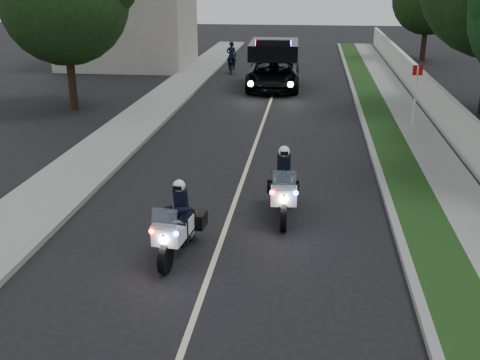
{
  "coord_description": "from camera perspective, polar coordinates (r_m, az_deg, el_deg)",
  "views": [
    {
      "loc": [
        1.94,
        -11.44,
        5.87
      ],
      "look_at": [
        0.26,
        2.11,
        1.0
      ],
      "focal_mm": 43.67,
      "sensor_mm": 36.0,
      "label": 1
    }
  ],
  "objects": [
    {
      "name": "police_moto_right",
      "position": [
        14.99,
        4.19,
        -3.48
      ],
      "size": [
        0.88,
        2.18,
        1.82
      ],
      "primitive_type": null,
      "rotation": [
        0.0,
        0.0,
        0.06
      ],
      "color": "white",
      "rests_on": "ground"
    },
    {
      "name": "police_suv",
      "position": [
        31.76,
        3.26,
        8.95
      ],
      "size": [
        2.89,
        5.93,
        2.85
      ],
      "primitive_type": "imported",
      "rotation": [
        0.0,
        0.0,
        0.03
      ],
      "color": "black",
      "rests_on": "ground"
    },
    {
      "name": "ground",
      "position": [
        13.0,
        -2.32,
        -7.23
      ],
      "size": [
        120.0,
        120.0,
        0.0
      ],
      "primitive_type": "plane",
      "color": "black",
      "rests_on": "ground"
    },
    {
      "name": "building_far",
      "position": [
        39.37,
        -11.06,
        15.84
      ],
      "size": [
        8.0,
        6.0,
        7.0
      ],
      "primitive_type": "cube",
      "color": "#A8A396",
      "rests_on": "ground"
    },
    {
      "name": "tree_left_near",
      "position": [
        27.8,
        -15.85,
        6.7
      ],
      "size": [
        6.24,
        6.24,
        9.19
      ],
      "primitive_type": null,
      "rotation": [
        0.0,
        0.0,
        0.14
      ],
      "color": "#1A3B13",
      "rests_on": "ground"
    },
    {
      "name": "curb_right",
      "position": [
        22.31,
        12.38,
        4.11
      ],
      "size": [
        0.2,
        60.0,
        0.15
      ],
      "primitive_type": "cube",
      "color": "gray",
      "rests_on": "ground"
    },
    {
      "name": "police_moto_left",
      "position": [
        13.05,
        -5.93,
        -7.23
      ],
      "size": [
        0.92,
        2.07,
        1.7
      ],
      "primitive_type": null,
      "rotation": [
        0.0,
        0.0,
        -0.11
      ],
      "color": "silver",
      "rests_on": "ground"
    },
    {
      "name": "sign_post",
      "position": [
        24.43,
        16.45,
        4.92
      ],
      "size": [
        0.44,
        0.44,
        2.57
      ],
      "primitive_type": null,
      "rotation": [
        0.0,
        0.0,
        0.09
      ],
      "color": "#B80D1E",
      "rests_on": "ground"
    },
    {
      "name": "sidewalk_right",
      "position": [
        22.59,
        17.44,
        3.86
      ],
      "size": [
        1.4,
        60.0,
        0.16
      ],
      "primitive_type": "cube",
      "color": "gray",
      "rests_on": "ground"
    },
    {
      "name": "grass_verge",
      "position": [
        22.39,
        14.17,
        4.03
      ],
      "size": [
        1.2,
        60.0,
        0.16
      ],
      "primitive_type": "cube",
      "color": "#193814",
      "rests_on": "ground"
    },
    {
      "name": "lane_marking",
      "position": [
        22.31,
        1.81,
        4.38
      ],
      "size": [
        0.12,
        50.0,
        0.01
      ],
      "primitive_type": "cube",
      "color": "#BFB78C",
      "rests_on": "ground"
    },
    {
      "name": "bicycle",
      "position": [
        36.71,
        -0.84,
        10.43
      ],
      "size": [
        0.88,
        1.97,
        1.0
      ],
      "primitive_type": "imported",
      "rotation": [
        0.0,
        0.0,
        0.12
      ],
      "color": "black",
      "rests_on": "ground"
    },
    {
      "name": "tree_right_e",
      "position": [
        43.98,
        17.35,
        11.09
      ],
      "size": [
        6.23,
        6.23,
        8.13
      ],
      "primitive_type": null,
      "rotation": [
        0.0,
        0.0,
        -0.34
      ],
      "color": "#193611",
      "rests_on": "ground"
    },
    {
      "name": "tree_left_far",
      "position": [
        39.14,
        -10.76,
        10.67
      ],
      "size": [
        7.24,
        7.24,
        9.67
      ],
      "primitive_type": null,
      "rotation": [
        0.0,
        0.0,
        0.29
      ],
      "color": "black",
      "rests_on": "ground"
    },
    {
      "name": "sidewalk_left",
      "position": [
        23.32,
        -11.06,
        4.89
      ],
      "size": [
        2.0,
        60.0,
        0.16
      ],
      "primitive_type": "cube",
      "color": "gray",
      "rests_on": "ground"
    },
    {
      "name": "property_wall",
      "position": [
        22.64,
        20.11,
        5.36
      ],
      "size": [
        0.22,
        60.0,
        1.5
      ],
      "primitive_type": "cube",
      "color": "beige",
      "rests_on": "ground"
    },
    {
      "name": "curb_left",
      "position": [
        23.01,
        -8.44,
        4.83
      ],
      "size": [
        0.2,
        60.0,
        0.15
      ],
      "primitive_type": "cube",
      "color": "gray",
      "rests_on": "ground"
    },
    {
      "name": "cyclist",
      "position": [
        36.71,
        -0.84,
        10.43
      ],
      "size": [
        0.64,
        0.45,
        1.7
      ],
      "primitive_type": "imported",
      "rotation": [
        0.0,
        0.0,
        3.21
      ],
      "color": "black",
      "rests_on": "ground"
    }
  ]
}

